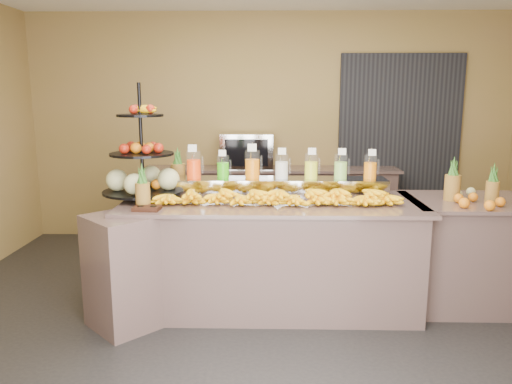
{
  "coord_description": "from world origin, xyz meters",
  "views": [
    {
      "loc": [
        -0.04,
        -3.79,
        1.81
      ],
      "look_at": [
        -0.13,
        0.3,
        1.01
      ],
      "focal_mm": 35.0,
      "sensor_mm": 36.0,
      "label": 1
    }
  ],
  "objects_px": {
    "fruit_stand": "(148,169)",
    "right_fruit_pile": "(474,195)",
    "condiment_caddy": "(147,208)",
    "pitcher_tray": "(281,187)",
    "banana_heap": "(279,195)",
    "oven_warmer": "(247,151)"
  },
  "relations": [
    {
      "from": "banana_heap",
      "to": "oven_warmer",
      "type": "distance_m",
      "value": 2.07
    },
    {
      "from": "fruit_stand",
      "to": "right_fruit_pile",
      "type": "relative_size",
      "value": 2.4
    },
    {
      "from": "condiment_caddy",
      "to": "pitcher_tray",
      "type": "bearing_deg",
      "value": 30.37
    },
    {
      "from": "fruit_stand",
      "to": "condiment_caddy",
      "type": "height_order",
      "value": "fruit_stand"
    },
    {
      "from": "oven_warmer",
      "to": "right_fruit_pile",
      "type": "bearing_deg",
      "value": -45.83
    },
    {
      "from": "oven_warmer",
      "to": "pitcher_tray",
      "type": "bearing_deg",
      "value": -77.36
    },
    {
      "from": "condiment_caddy",
      "to": "right_fruit_pile",
      "type": "xyz_separation_m",
      "value": [
        2.63,
        0.29,
        0.05
      ]
    },
    {
      "from": "condiment_caddy",
      "to": "oven_warmer",
      "type": "bearing_deg",
      "value": 73.33
    },
    {
      "from": "banana_heap",
      "to": "right_fruit_pile",
      "type": "xyz_separation_m",
      "value": [
        1.6,
        0.04,
        -0.01
      ]
    },
    {
      "from": "right_fruit_pile",
      "to": "fruit_stand",
      "type": "bearing_deg",
      "value": 176.06
    },
    {
      "from": "pitcher_tray",
      "to": "condiment_caddy",
      "type": "xyz_separation_m",
      "value": [
        -1.06,
        -0.62,
        -0.06
      ]
    },
    {
      "from": "pitcher_tray",
      "to": "banana_heap",
      "type": "relative_size",
      "value": 0.9
    },
    {
      "from": "pitcher_tray",
      "to": "right_fruit_pile",
      "type": "height_order",
      "value": "right_fruit_pile"
    },
    {
      "from": "right_fruit_pile",
      "to": "oven_warmer",
      "type": "xyz_separation_m",
      "value": [
        -1.94,
        2.0,
        0.14
      ]
    },
    {
      "from": "fruit_stand",
      "to": "right_fruit_pile",
      "type": "bearing_deg",
      "value": -16.12
    },
    {
      "from": "fruit_stand",
      "to": "pitcher_tray",
      "type": "bearing_deg",
      "value": -5.13
    },
    {
      "from": "banana_heap",
      "to": "condiment_caddy",
      "type": "bearing_deg",
      "value": -166.04
    },
    {
      "from": "condiment_caddy",
      "to": "right_fruit_pile",
      "type": "distance_m",
      "value": 2.64
    },
    {
      "from": "right_fruit_pile",
      "to": "oven_warmer",
      "type": "height_order",
      "value": "oven_warmer"
    },
    {
      "from": "condiment_caddy",
      "to": "banana_heap",
      "type": "bearing_deg",
      "value": 13.96
    },
    {
      "from": "pitcher_tray",
      "to": "oven_warmer",
      "type": "xyz_separation_m",
      "value": [
        -0.37,
        1.67,
        0.14
      ]
    },
    {
      "from": "pitcher_tray",
      "to": "fruit_stand",
      "type": "bearing_deg",
      "value": -172.95
    }
  ]
}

